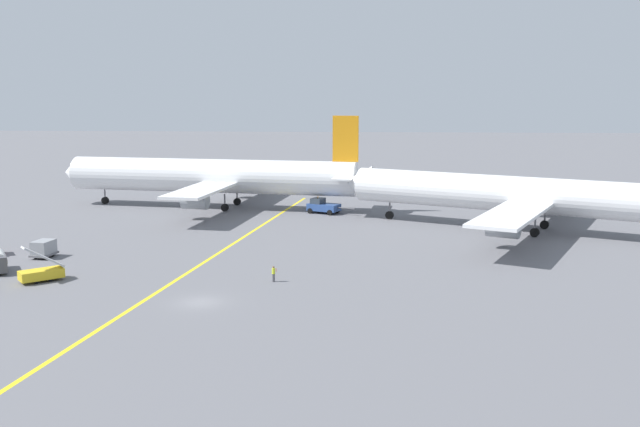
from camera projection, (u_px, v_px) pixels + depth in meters
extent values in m
plane|color=slate|center=(200.00, 302.00, 69.50)|extent=(600.00, 600.00, 0.00)
cube|color=yellow|center=(184.00, 275.00, 79.62)|extent=(17.11, 118.91, 0.01)
cylinder|color=white|center=(211.00, 176.00, 125.38)|extent=(52.04, 12.69, 5.93)
cone|color=white|center=(72.00, 172.00, 130.69)|extent=(3.49, 5.78, 5.46)
cone|color=white|center=(362.00, 179.00, 120.11)|extent=(4.19, 5.18, 4.75)
cube|color=white|center=(225.00, 181.00, 125.02)|extent=(12.00, 43.45, 0.44)
cube|color=white|center=(347.00, 176.00, 120.50)|extent=(4.88, 13.31, 0.28)
cube|color=orange|center=(346.00, 139.00, 119.50)|extent=(4.41, 0.94, 7.75)
cylinder|color=#999EA3|center=(241.00, 183.00, 137.15)|extent=(4.51, 3.13, 2.60)
cylinder|color=#999EA3|center=(195.00, 201.00, 113.90)|extent=(4.51, 3.13, 2.60)
cylinder|color=slate|center=(225.00, 201.00, 122.04)|extent=(0.28, 0.28, 2.37)
cylinder|color=black|center=(225.00, 208.00, 122.25)|extent=(1.36, 0.72, 1.30)
cylinder|color=slate|center=(237.00, 195.00, 128.61)|extent=(0.28, 0.28, 2.37)
cylinder|color=black|center=(237.00, 202.00, 128.81)|extent=(1.36, 0.72, 1.30)
cylinder|color=slate|center=(105.00, 194.00, 130.09)|extent=(0.28, 0.28, 2.37)
cylinder|color=black|center=(105.00, 200.00, 130.29)|extent=(1.36, 0.72, 1.30)
cylinder|color=white|center=(517.00, 194.00, 104.41)|extent=(48.20, 25.94, 5.33)
cone|color=white|center=(355.00, 183.00, 116.89)|extent=(4.59, 5.63, 4.91)
cube|color=white|center=(534.00, 201.00, 103.35)|extent=(25.97, 46.59, 0.44)
cylinder|color=#999EA3|center=(545.00, 200.00, 115.84)|extent=(4.90, 4.11, 2.60)
cylinder|color=#999EA3|center=(503.00, 228.00, 92.41)|extent=(4.90, 4.11, 2.60)
cylinder|color=slate|center=(535.00, 224.00, 100.41)|extent=(0.28, 0.28, 2.40)
cylinder|color=black|center=(535.00, 232.00, 100.61)|extent=(1.41, 1.04, 1.30)
cylinder|color=slate|center=(545.00, 217.00, 106.30)|extent=(0.28, 0.28, 2.40)
cylinder|color=black|center=(544.00, 225.00, 106.50)|extent=(1.41, 1.04, 1.30)
cylinder|color=slate|center=(390.00, 208.00, 114.55)|extent=(0.28, 0.28, 2.40)
cylinder|color=black|center=(389.00, 215.00, 114.75)|extent=(1.41, 1.04, 1.30)
cube|color=#2D4C8C|center=(324.00, 207.00, 120.33)|extent=(5.93, 4.77, 1.16)
cube|color=#333D47|center=(318.00, 201.00, 120.69)|extent=(2.66, 2.88, 0.90)
cylinder|color=#4C4C51|center=(346.00, 208.00, 118.37)|extent=(3.00, 1.49, 0.20)
sphere|color=orange|center=(318.00, 197.00, 120.58)|extent=(0.24, 0.24, 0.24)
cylinder|color=black|center=(310.00, 211.00, 120.05)|extent=(0.94, 0.64, 0.90)
cylinder|color=black|center=(318.00, 208.00, 122.56)|extent=(0.94, 0.64, 0.90)
cylinder|color=black|center=(330.00, 213.00, 118.31)|extent=(0.94, 0.64, 0.90)
cylinder|color=black|center=(338.00, 210.00, 120.82)|extent=(0.94, 0.64, 0.90)
cube|color=gold|center=(41.00, 274.00, 77.02)|extent=(4.72, 4.45, 1.00)
cube|color=silver|center=(43.00, 257.00, 76.88)|extent=(4.08, 3.78, 2.71)
cylinder|color=black|center=(36.00, 281.00, 76.11)|extent=(0.59, 0.54, 0.60)
cylinder|color=black|center=(33.00, 278.00, 77.22)|extent=(0.59, 0.54, 0.60)
cylinder|color=black|center=(51.00, 279.00, 77.00)|extent=(0.59, 0.54, 0.60)
cylinder|color=black|center=(47.00, 276.00, 78.10)|extent=(0.59, 0.54, 0.60)
cube|color=slate|center=(44.00, 254.00, 88.17)|extent=(2.65, 3.49, 0.25)
cube|color=gray|center=(44.00, 247.00, 88.01)|extent=(2.39, 3.07, 1.60)
cylinder|color=black|center=(43.00, 254.00, 89.06)|extent=(0.29, 0.62, 0.60)
cylinder|color=black|center=(53.00, 254.00, 88.76)|extent=(0.29, 0.62, 0.60)
cylinder|color=black|center=(36.00, 256.00, 87.61)|extent=(0.29, 0.62, 0.60)
cylinder|color=black|center=(46.00, 257.00, 87.32)|extent=(0.29, 0.62, 0.60)
cylinder|color=black|center=(5.00, 269.00, 81.22)|extent=(0.49, 0.62, 0.60)
cylinder|color=black|center=(4.00, 266.00, 82.53)|extent=(0.49, 0.62, 0.60)
cylinder|color=#4C4C51|center=(274.00, 278.00, 76.87)|extent=(0.28, 0.28, 0.89)
cylinder|color=#D1E02D|center=(274.00, 271.00, 76.74)|extent=(0.36, 0.36, 0.63)
sphere|color=brown|center=(273.00, 267.00, 76.67)|extent=(0.24, 0.24, 0.24)
cylinder|color=#F24C19|center=(276.00, 270.00, 76.67)|extent=(0.05, 0.05, 0.40)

